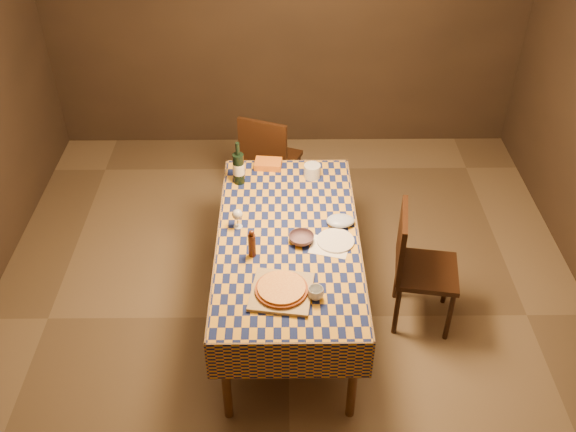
% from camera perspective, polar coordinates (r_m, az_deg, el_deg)
% --- Properties ---
extents(room, '(5.00, 5.10, 2.70)m').
position_cam_1_polar(room, '(3.88, 0.01, 4.79)').
color(room, brown).
rests_on(room, ground).
extents(dining_table, '(0.94, 1.84, 0.77)m').
position_cam_1_polar(dining_table, '(4.28, 0.01, -2.59)').
color(dining_table, brown).
rests_on(dining_table, ground).
extents(cutting_board, '(0.41, 0.41, 0.02)m').
position_cam_1_polar(cutting_board, '(3.83, -0.58, -6.75)').
color(cutting_board, '#A0814B').
rests_on(cutting_board, dining_table).
extents(pizza, '(0.39, 0.39, 0.03)m').
position_cam_1_polar(pizza, '(3.81, -0.58, -6.47)').
color(pizza, '#923F18').
rests_on(pizza, cutting_board).
extents(pepper_mill, '(0.06, 0.06, 0.20)m').
position_cam_1_polar(pepper_mill, '(4.03, -3.23, -2.49)').
color(pepper_mill, '#451F10').
rests_on(pepper_mill, dining_table).
extents(bowl, '(0.20, 0.20, 0.05)m').
position_cam_1_polar(bowl, '(4.17, 1.20, -2.02)').
color(bowl, '#573F49').
rests_on(bowl, dining_table).
extents(wine_glass, '(0.07, 0.07, 0.14)m').
position_cam_1_polar(wine_glass, '(4.25, -4.52, 0.08)').
color(wine_glass, silver).
rests_on(wine_glass, dining_table).
extents(wine_bottle, '(0.09, 0.09, 0.34)m').
position_cam_1_polar(wine_bottle, '(4.67, -4.41, 4.29)').
color(wine_bottle, black).
rests_on(wine_bottle, dining_table).
extents(deli_tub, '(0.14, 0.14, 0.10)m').
position_cam_1_polar(deli_tub, '(4.76, 2.16, 4.01)').
color(deli_tub, silver).
rests_on(deli_tub, dining_table).
extents(takeout_container, '(0.21, 0.16, 0.05)m').
position_cam_1_polar(takeout_container, '(4.88, -1.77, 4.65)').
color(takeout_container, '#C7671A').
rests_on(takeout_container, dining_table).
extents(white_plate, '(0.31, 0.31, 0.01)m').
position_cam_1_polar(white_plate, '(4.19, 4.24, -2.20)').
color(white_plate, white).
rests_on(white_plate, dining_table).
extents(tumbler, '(0.12, 0.12, 0.08)m').
position_cam_1_polar(tumbler, '(3.79, 2.48, -6.88)').
color(tumbler, silver).
rests_on(tumbler, dining_table).
extents(flour_patch, '(0.29, 0.25, 0.00)m').
position_cam_1_polar(flour_patch, '(4.15, 3.72, -2.75)').
color(flour_patch, white).
rests_on(flour_patch, dining_table).
extents(flour_bag, '(0.22, 0.18, 0.06)m').
position_cam_1_polar(flour_bag, '(4.33, 4.69, -0.42)').
color(flour_bag, '#A7B6D6').
rests_on(flour_bag, dining_table).
extents(chair_far, '(0.55, 0.55, 0.93)m').
position_cam_1_polar(chair_far, '(5.46, -1.77, 5.21)').
color(chair_far, black).
rests_on(chair_far, ground).
extents(chair_right, '(0.49, 0.48, 0.93)m').
position_cam_1_polar(chair_right, '(4.49, 11.29, -4.05)').
color(chair_right, black).
rests_on(chair_right, ground).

